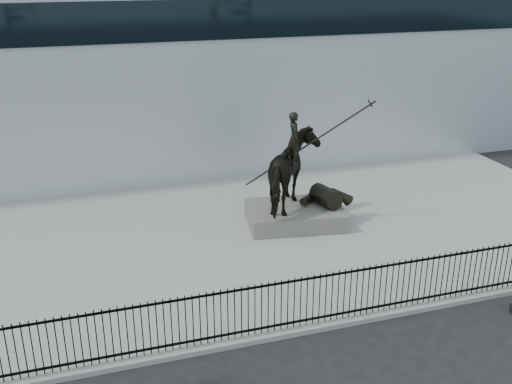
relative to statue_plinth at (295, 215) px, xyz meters
name	(u,v)px	position (x,y,z in m)	size (l,w,h in m)	color
ground	(285,365)	(-3.16, -7.48, -0.47)	(120.00, 120.00, 0.00)	black
plaza	(215,242)	(-3.16, -0.48, -0.40)	(30.00, 12.00, 0.15)	gray
building	(151,58)	(-3.16, 12.52, 4.03)	(44.00, 14.00, 9.00)	#B4BBC4
picket_fence	(269,307)	(-3.16, -6.23, 0.43)	(22.10, 0.10, 1.50)	black
statue_plinth	(295,215)	(0.00, 0.00, 0.00)	(3.46, 2.38, 0.65)	#53514C
equestrian_statue	(298,172)	(0.07, -0.01, 1.68)	(4.39, 3.07, 3.75)	black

